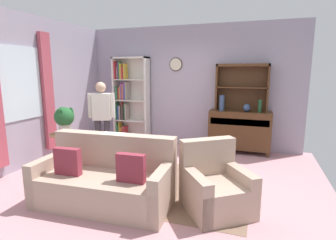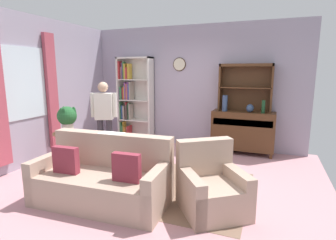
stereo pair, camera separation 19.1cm
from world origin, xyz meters
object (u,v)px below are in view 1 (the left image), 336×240
Objects in this scene: sideboard at (239,130)px; vase_round at (247,108)px; book_stack at (143,151)px; plant_stand at (65,146)px; person_reading at (102,115)px; bookshelf at (128,100)px; couch_floral at (106,181)px; potted_plant_large at (64,118)px; sideboard_hutch at (242,81)px; armchair_floral at (215,188)px; bottle_wine at (260,106)px; vase_tall at (222,103)px; coffee_table at (145,159)px.

vase_round is (0.13, -0.07, 0.50)m from sideboard.
plant_stand is at bearing 177.96° from book_stack.
plant_stand is at bearing -134.00° from person_reading.
sideboard is at bearing -1.74° from bookshelf.
couch_floral is at bearing -68.37° from bookshelf.
couch_floral is 1.92m from potted_plant_large.
sideboard_hutch reaches higher than armchair_floral.
vase_round is 3.65m from potted_plant_large.
bottle_wine is 0.25× the size of armchair_floral.
person_reading is (0.50, 0.51, 0.52)m from plant_stand.
plant_stand is at bearing -145.42° from vase_tall.
vase_tall is 0.42× the size of coffee_table.
sideboard is at bearing 87.84° from armchair_floral.
couch_floral is (-1.66, -2.86, -0.69)m from vase_round.
sideboard_hutch is at bearing 63.31° from couch_floral.
vase_tall is 0.54× the size of plant_stand.
bottle_wine is at bearing -26.96° from sideboard_hutch.
bottle_wine is at bearing 27.90° from potted_plant_large.
coffee_table is (-1.33, -2.05, -0.16)m from sideboard.
armchair_floral is at bearing -25.30° from coffee_table.
bookshelf is at bearing 176.84° from bottle_wine.
coffee_table is at bearing -131.31° from bottle_wine.
coffee_table is at bearing -4.68° from plant_stand.
sideboard_hutch is 6.47× the size of vase_round.
plant_stand is (-3.04, -1.91, -0.13)m from sideboard.
person_reading is (0.18, -1.48, -0.13)m from bookshelf.
bottle_wine reaches higher than vase_round.
vase_tall is 1.98× the size of vase_round.
potted_plant_large is (-1.50, 1.03, 0.60)m from couch_floral.
armchair_floral is at bearing -26.82° from book_stack.
plant_stand is at bearing 166.20° from armchair_floral.
plant_stand is at bearing -152.07° from bottle_wine.
book_stack is (1.61, -0.07, -0.45)m from potted_plant_large.
bookshelf reaches higher than sideboard.
armchair_floral is 2.16× the size of potted_plant_large.
sideboard_hutch reaches higher than plant_stand.
bottle_wine is at bearing -0.66° from vase_tall.
person_reading is (-2.68, -1.33, -0.10)m from vase_round.
sideboard_hutch is at bearing 33.56° from potted_plant_large.
bookshelf is 4.23× the size of potted_plant_large.
sideboard_hutch reaches higher than book_stack.
sideboard is 3.59m from plant_stand.
person_reading is at bearing -153.61° from vase_round.
vase_round is 0.09× the size of couch_floral.
armchair_floral is 2.81m from person_reading.
bookshelf is 2.78m from sideboard.
book_stack is at bearing 83.32° from couch_floral.
couch_floral is at bearing -124.02° from bottle_wine.
potted_plant_large is at bearing 174.93° from coffee_table.
person_reading is (-1.02, 1.54, 0.59)m from couch_floral.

